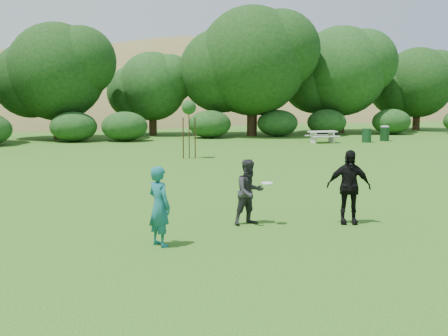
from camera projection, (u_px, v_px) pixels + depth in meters
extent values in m
plane|color=#19470C|center=(263.00, 231.00, 12.95)|extent=(120.00, 120.00, 0.00)
imported|color=#165E65|center=(159.00, 206.00, 11.63)|extent=(0.63, 0.73, 1.68)
imported|color=#252628|center=(249.00, 192.00, 13.56)|extent=(0.89, 0.76, 1.59)
imported|color=black|center=(349.00, 187.00, 13.64)|extent=(1.15, 0.79, 1.82)
cylinder|color=#163C20|center=(367.00, 136.00, 36.54)|extent=(0.60, 0.60, 0.90)
cylinder|color=white|center=(267.00, 183.00, 13.45)|extent=(0.27, 0.27, 0.03)
cylinder|color=#352314|center=(189.00, 133.00, 27.41)|extent=(0.05, 0.05, 2.50)
sphere|color=#1E4A1A|center=(189.00, 107.00, 27.25)|extent=(0.70, 0.70, 0.70)
cylinder|color=#372515|center=(183.00, 138.00, 27.36)|extent=(0.06, 0.06, 2.00)
cylinder|color=#3E2918|center=(195.00, 138.00, 27.53)|extent=(0.06, 0.06, 2.00)
cube|color=beige|center=(323.00, 132.00, 36.22)|extent=(1.80, 0.75, 0.08)
cube|color=beige|center=(313.00, 138.00, 36.07)|extent=(0.10, 0.70, 0.68)
cube|color=beige|center=(331.00, 137.00, 36.46)|extent=(0.10, 0.70, 0.68)
cube|color=beige|center=(327.00, 137.00, 35.69)|extent=(1.80, 0.28, 0.06)
cube|color=silver|center=(318.00, 135.00, 36.82)|extent=(1.80, 0.28, 0.06)
cylinder|color=#123317|center=(385.00, 134.00, 37.67)|extent=(0.60, 0.60, 0.90)
ellipsoid|color=gray|center=(385.00, 127.00, 37.61)|extent=(0.60, 0.60, 0.20)
ellipsoid|color=olive|center=(215.00, 205.00, 88.88)|extent=(100.00, 64.00, 52.00)
ellipsoid|color=olive|center=(48.00, 185.00, 67.39)|extent=(80.00, 50.00, 28.00)
ellipsoid|color=olive|center=(306.00, 163.00, 79.46)|extent=(60.00, 44.00, 24.00)
cylinder|color=#3A2616|center=(58.00, 119.00, 39.04)|extent=(0.68, 0.68, 2.80)
sphere|color=#194214|center=(56.00, 72.00, 38.61)|extent=(6.73, 6.73, 6.73)
cylinder|color=#3A2616|center=(153.00, 120.00, 43.03)|extent=(0.60, 0.60, 2.27)
sphere|color=#194214|center=(152.00, 86.00, 42.69)|extent=(5.22, 5.22, 5.22)
cylinder|color=#3A2616|center=(252.00, 114.00, 42.18)|extent=(0.76, 0.76, 3.32)
sphere|color=#194214|center=(252.00, 61.00, 41.67)|extent=(8.12, 8.12, 8.12)
cylinder|color=#3A2616|center=(340.00, 114.00, 45.51)|extent=(0.71, 0.71, 2.97)
sphere|color=#194214|center=(341.00, 71.00, 45.06)|extent=(7.19, 7.19, 7.19)
cylinder|color=#3A2616|center=(416.00, 116.00, 48.85)|extent=(0.62, 0.62, 2.45)
sphere|color=#194214|center=(418.00, 82.00, 48.47)|extent=(6.03, 6.03, 6.03)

